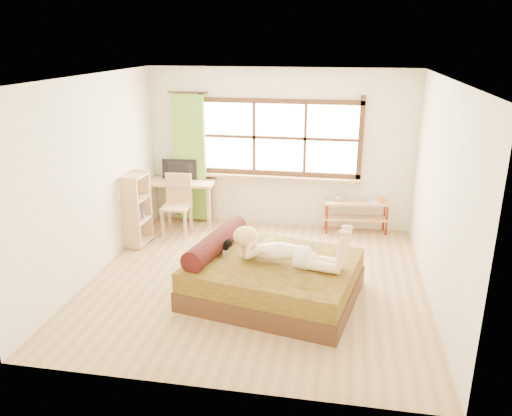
% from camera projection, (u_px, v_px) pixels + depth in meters
% --- Properties ---
extents(floor, '(4.50, 4.50, 0.00)m').
position_uv_depth(floor, '(256.00, 281.00, 6.81)').
color(floor, '#9E754C').
rests_on(floor, ground).
extents(ceiling, '(4.50, 4.50, 0.00)m').
position_uv_depth(ceiling, '(257.00, 77.00, 5.94)').
color(ceiling, white).
rests_on(ceiling, wall_back).
extents(wall_back, '(4.50, 0.00, 4.50)m').
position_uv_depth(wall_back, '(279.00, 149.00, 8.47)').
color(wall_back, silver).
rests_on(wall_back, floor).
extents(wall_front, '(4.50, 0.00, 4.50)m').
position_uv_depth(wall_front, '(211.00, 259.00, 4.28)').
color(wall_front, silver).
rests_on(wall_front, floor).
extents(wall_left, '(0.00, 4.50, 4.50)m').
position_uv_depth(wall_left, '(93.00, 178.00, 6.75)').
color(wall_left, silver).
rests_on(wall_left, floor).
extents(wall_right, '(0.00, 4.50, 4.50)m').
position_uv_depth(wall_right, '(440.00, 195.00, 6.01)').
color(wall_right, silver).
rests_on(wall_right, floor).
extents(window, '(2.80, 0.16, 1.46)m').
position_uv_depth(window, '(279.00, 140.00, 8.39)').
color(window, '#FFEDBF').
rests_on(window, wall_back).
extents(curtain, '(0.55, 0.10, 2.20)m').
position_uv_depth(curtain, '(190.00, 159.00, 8.68)').
color(curtain, '#547C21').
rests_on(curtain, wall_back).
extents(bed, '(2.31, 2.00, 0.77)m').
position_uv_depth(bed, '(270.00, 276.00, 6.33)').
color(bed, '#371A10').
rests_on(bed, floor).
extents(woman, '(1.47, 0.68, 0.61)m').
position_uv_depth(woman, '(285.00, 240.00, 6.07)').
color(woman, beige).
rests_on(woman, bed).
extents(kitten, '(0.32, 0.18, 0.24)m').
position_uv_depth(kitten, '(219.00, 244.00, 6.41)').
color(kitten, black).
rests_on(kitten, bed).
extents(desk, '(1.30, 0.64, 0.79)m').
position_uv_depth(desk, '(178.00, 186.00, 8.69)').
color(desk, tan).
rests_on(desk, floor).
extents(monitor, '(0.62, 0.11, 0.36)m').
position_uv_depth(monitor, '(179.00, 170.00, 8.65)').
color(monitor, black).
rests_on(monitor, desk).
extents(chair, '(0.47, 0.47, 1.00)m').
position_uv_depth(chair, '(177.00, 200.00, 8.39)').
color(chair, tan).
rests_on(chair, floor).
extents(pipe_shelf, '(1.11, 0.39, 0.61)m').
position_uv_depth(pipe_shelf, '(357.00, 210.00, 8.39)').
color(pipe_shelf, tan).
rests_on(pipe_shelf, floor).
extents(cup, '(0.14, 0.14, 0.10)m').
position_uv_depth(cup, '(339.00, 198.00, 8.38)').
color(cup, gray).
rests_on(cup, pipe_shelf).
extents(book, '(0.19, 0.25, 0.02)m').
position_uv_depth(book, '(369.00, 202.00, 8.31)').
color(book, gray).
rests_on(book, pipe_shelf).
extents(bookshelf, '(0.30, 0.51, 1.15)m').
position_uv_depth(bookshelf, '(137.00, 209.00, 7.85)').
color(bookshelf, tan).
rests_on(bookshelf, floor).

